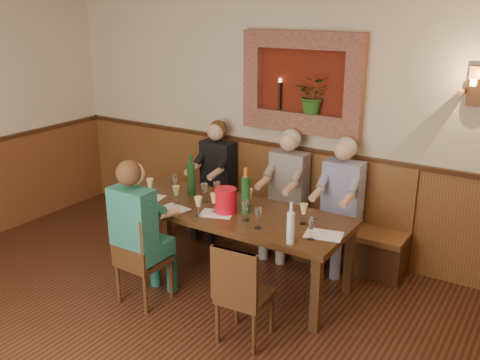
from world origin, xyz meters
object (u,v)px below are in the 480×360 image
Objects in this scene: wine_bottle_green_a at (246,194)px; water_bottle at (291,227)px; chair_near_left at (143,275)px; chair_near_right at (244,312)px; person_chair_front at (142,244)px; person_bench_mid at (285,204)px; bench at (275,218)px; person_bench_left at (214,189)px; wine_bottle_green_b at (191,178)px; dining_table at (229,216)px; spittoon_bucket at (226,200)px; person_bench_right at (338,215)px.

water_bottle is (0.67, -0.38, -0.04)m from wine_bottle_green_a.
chair_near_left is 1.10m from chair_near_right.
person_chair_front is at bearing 174.50° from chair_near_right.
person_bench_mid reaches higher than chair_near_left.
person_bench_left is (-0.76, -0.10, 0.24)m from bench.
person_bench_left reaches higher than wine_bottle_green_a.
person_bench_left is at bearing 138.82° from wine_bottle_green_a.
chair_near_right is at bearing -114.25° from water_bottle.
person_chair_front is 3.82× the size of water_bottle.
chair_near_left is 1.14m from wine_bottle_green_b.
dining_table is at bearing -47.69° from person_bench_left.
person_bench_mid is 0.91m from wine_bottle_green_a.
chair_near_left is 1.21m from wine_bottle_green_a.
wine_bottle_green_a is at bearing -78.47° from bench.
spittoon_bucket is 0.55× the size of wine_bottle_green_b.
person_bench_mid is 1.43m from water_bottle.
dining_table is at bearing 61.22° from person_chair_front.
bench is 2.16× the size of person_chair_front.
water_bottle is (1.29, 0.41, 0.32)m from person_chair_front.
dining_table is 0.86m from person_bench_mid.
person_bench_right is (0.80, 0.84, -0.11)m from dining_table.
dining_table is 0.21m from spittoon_bucket.
person_bench_mid is 5.82× the size of spittoon_bucket.
wine_bottle_green_b is at bearing 170.27° from wine_bottle_green_a.
wine_bottle_green_a is at bearing 150.79° from water_bottle.
wine_bottle_green_a is (0.19, 0.00, 0.26)m from dining_table.
person_bench_right reaches higher than dining_table.
dining_table is 1.14m from person_bench_left.
wine_bottle_green_b is 1.19× the size of water_bottle.
person_bench_mid is 3.19× the size of wine_bottle_green_b.
spittoon_bucket is 0.65× the size of water_bottle.
chair_near_right is 1.68m from wine_bottle_green_b.
person_bench_mid reaches higher than dining_table.
person_bench_mid is (0.61, 1.63, 0.31)m from chair_near_left.
chair_near_left is at bearing -110.40° from person_bench_mid.
wine_bottle_green_a is (-0.61, -0.84, 0.37)m from person_bench_right.
person_bench_left is 3.16× the size of wine_bottle_green_b.
wine_bottle_green_b is at bearing -123.93° from bench.
water_bottle reaches higher than dining_table.
person_bench_right is 3.78× the size of water_bottle.
wine_bottle_green_a reaches higher than dining_table.
wine_bottle_green_b is 1.50m from water_bottle.
water_bottle is (0.19, 0.42, 0.64)m from chair_near_right.
person_bench_right is 0.99× the size of person_chair_front.
wine_bottle_green_b is at bearing -73.01° from person_bench_left.
person_bench_mid is 1.00× the size of person_chair_front.
person_bench_left is (-0.34, 1.63, 0.30)m from chair_near_left.
chair_near_left is at bearing -128.09° from wine_bottle_green_a.
wine_bottle_green_a reaches higher than bench.
person_bench_right is (1.56, -0.00, 0.00)m from person_bench_left.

